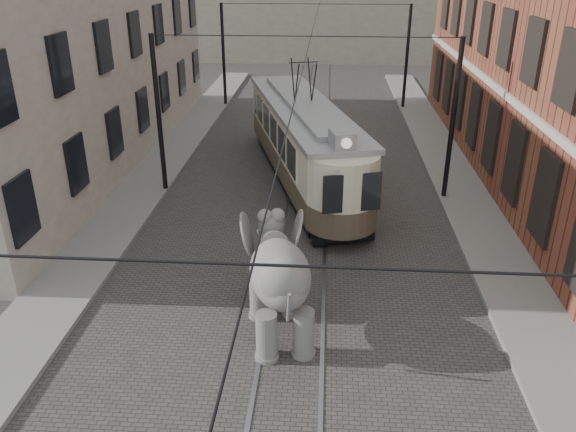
# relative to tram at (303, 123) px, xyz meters

# --- Properties ---
(ground) EXTENTS (120.00, 120.00, 0.00)m
(ground) POSITION_rel_tram_xyz_m (0.29, -7.67, -2.41)
(ground) COLOR #3F3C3A
(tram_rails) EXTENTS (1.54, 80.00, 0.02)m
(tram_rails) POSITION_rel_tram_xyz_m (0.29, -7.67, -2.40)
(tram_rails) COLOR slate
(tram_rails) RESTS_ON ground
(sidewalk_right) EXTENTS (2.00, 60.00, 0.15)m
(sidewalk_right) POSITION_rel_tram_xyz_m (6.29, -7.67, -2.34)
(sidewalk_right) COLOR slate
(sidewalk_right) RESTS_ON ground
(sidewalk_left) EXTENTS (2.00, 60.00, 0.15)m
(sidewalk_left) POSITION_rel_tram_xyz_m (-6.21, -7.67, -2.34)
(sidewalk_left) COLOR slate
(sidewalk_left) RESTS_ON ground
(stucco_building) EXTENTS (7.00, 24.00, 10.00)m
(stucco_building) POSITION_rel_tram_xyz_m (-10.71, 2.33, 2.59)
(stucco_building) COLOR gray
(stucco_building) RESTS_ON ground
(catenary) EXTENTS (11.00, 30.20, 6.00)m
(catenary) POSITION_rel_tram_xyz_m (0.09, -2.67, 0.59)
(catenary) COLOR black
(catenary) RESTS_ON ground
(tram) EXTENTS (5.65, 12.40, 4.83)m
(tram) POSITION_rel_tram_xyz_m (0.00, 0.00, 0.00)
(tram) COLOR beige
(tram) RESTS_ON ground
(elephant) EXTENTS (3.27, 4.77, 2.67)m
(elephant) POSITION_rel_tram_xyz_m (-0.03, -10.65, -1.08)
(elephant) COLOR slate
(elephant) RESTS_ON ground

